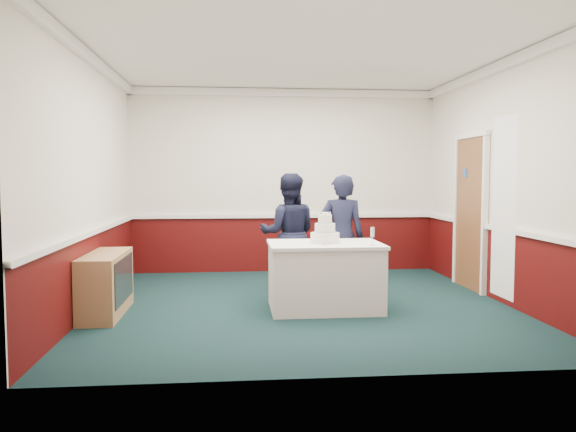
{
  "coord_description": "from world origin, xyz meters",
  "views": [
    {
      "loc": [
        -0.82,
        -6.73,
        1.57
      ],
      "look_at": [
        -0.18,
        -0.1,
        1.1
      ],
      "focal_mm": 35.0,
      "sensor_mm": 36.0,
      "label": 1
    }
  ],
  "objects": [
    {
      "name": "person_man",
      "position": [
        -0.1,
        0.72,
        0.81
      ],
      "size": [
        0.84,
        0.69,
        1.61
      ],
      "primitive_type": "imported",
      "rotation": [
        0.0,
        0.0,
        3.04
      ],
      "color": "black",
      "rests_on": "ground"
    },
    {
      "name": "ground",
      "position": [
        0.0,
        0.0,
        0.0
      ],
      "size": [
        5.0,
        5.0,
        0.0
      ],
      "primitive_type": "plane",
      "color": "black",
      "rests_on": "ground"
    },
    {
      "name": "cake_table",
      "position": [
        0.24,
        -0.24,
        0.4
      ],
      "size": [
        1.32,
        0.92,
        0.79
      ],
      "color": "white",
      "rests_on": "ground"
    },
    {
      "name": "person_woman",
      "position": [
        0.56,
        0.36,
        0.8
      ],
      "size": [
        0.64,
        0.47,
        1.6
      ],
      "primitive_type": "imported",
      "rotation": [
        0.0,
        0.0,
        2.98
      ],
      "color": "black",
      "rests_on": "ground"
    },
    {
      "name": "sideboard",
      "position": [
        -2.28,
        -0.26,
        0.35
      ],
      "size": [
        0.41,
        1.2,
        0.7
      ],
      "color": "tan",
      "rests_on": "ground"
    },
    {
      "name": "cake_knife",
      "position": [
        0.21,
        -0.44,
        0.79
      ],
      "size": [
        0.07,
        0.22,
        0.0
      ],
      "primitive_type": "cube",
      "rotation": [
        0.0,
        0.0,
        -0.28
      ],
      "color": "silver",
      "rests_on": "cake_table"
    },
    {
      "name": "room_shell",
      "position": [
        0.08,
        0.61,
        1.97
      ],
      "size": [
        5.0,
        5.0,
        3.0
      ],
      "color": "silver",
      "rests_on": "ground"
    },
    {
      "name": "wedding_cake",
      "position": [
        0.24,
        -0.24,
        0.9
      ],
      "size": [
        0.35,
        0.35,
        0.36
      ],
      "color": "white",
      "rests_on": "cake_table"
    },
    {
      "name": "champagne_flute",
      "position": [
        0.74,
        -0.52,
        0.93
      ],
      "size": [
        0.05,
        0.05,
        0.21
      ],
      "color": "silver",
      "rests_on": "cake_table"
    }
  ]
}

